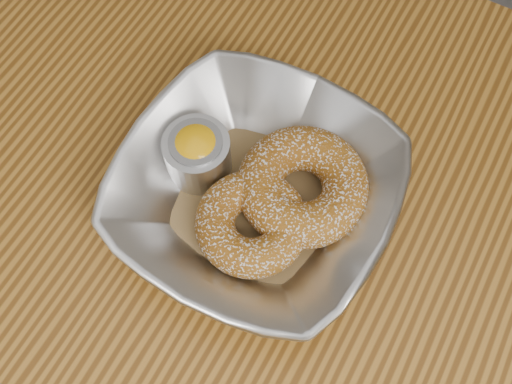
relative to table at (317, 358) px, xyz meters
The scene contains 6 objects.
table is the anchor object (origin of this frame).
serving_bowl 0.18m from the table, 145.76° to the left, with size 0.23×0.23×0.06m, color #B9BBC0.
parchment 0.17m from the table, 145.76° to the left, with size 0.14×0.14×0.00m, color brown.
donut_back 0.18m from the table, 127.87° to the left, with size 0.11×0.11×0.04m, color brown.
donut_front 0.17m from the table, 153.82° to the left, with size 0.10×0.10×0.03m, color brown.
ramekin 0.23m from the table, 154.80° to the left, with size 0.06×0.06×0.05m.
Camera 1 is at (-0.01, -0.11, 1.24)m, focal length 42.00 mm.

